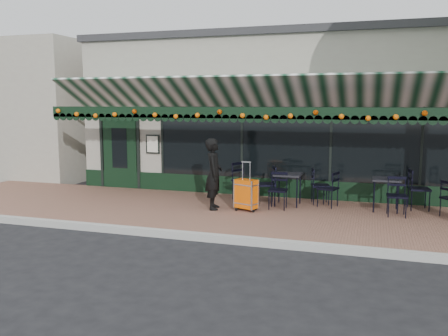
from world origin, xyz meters
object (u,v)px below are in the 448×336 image
(cafe_table_a, at_px, (386,182))
(chair_b_right, at_px, (320,186))
(woman, at_px, (214,174))
(chair_solo, at_px, (244,181))
(chair_b_left, at_px, (266,185))
(chair_b_front, at_px, (278,191))
(chair_a_left, at_px, (328,189))
(cafe_table_b, at_px, (288,177))
(chair_a_front, at_px, (397,197))
(suitcase, at_px, (246,194))
(chair_a_right, at_px, (419,189))

(cafe_table_a, bearing_deg, chair_b_right, 168.40)
(woman, bearing_deg, chair_solo, -31.07)
(chair_b_left, distance_m, chair_b_front, 0.62)
(chair_a_left, xyz_separation_m, chair_b_front, (-1.13, -0.61, -0.00))
(chair_a_left, relative_size, chair_b_right, 0.98)
(woman, relative_size, chair_b_right, 1.86)
(cafe_table_a, relative_size, chair_a_left, 0.87)
(chair_solo, bearing_deg, woman, -169.16)
(cafe_table_b, distance_m, chair_b_right, 0.91)
(chair_b_right, bearing_deg, woman, 105.93)
(chair_a_front, xyz_separation_m, chair_b_right, (-1.79, 0.82, 0.01))
(cafe_table_b, xyz_separation_m, chair_b_right, (0.76, 0.42, -0.26))
(chair_b_right, bearing_deg, chair_a_front, -128.13)
(cafe_table_a, relative_size, chair_b_left, 0.79)
(chair_a_left, distance_m, chair_b_right, 0.35)
(suitcase, distance_m, chair_a_front, 3.43)
(chair_a_front, bearing_deg, chair_a_left, 158.90)
(chair_a_front, bearing_deg, woman, -175.10)
(chair_a_right, distance_m, chair_a_front, 1.02)
(chair_a_right, relative_size, chair_solo, 0.98)
(chair_a_right, bearing_deg, chair_b_front, 98.82)
(cafe_table_a, distance_m, chair_solo, 3.58)
(suitcase, relative_size, chair_b_front, 1.30)
(chair_a_left, distance_m, chair_b_left, 1.54)
(chair_b_left, height_order, chair_solo, chair_solo)
(chair_a_front, bearing_deg, chair_b_right, 153.03)
(cafe_table_a, bearing_deg, suitcase, -162.72)
(woman, distance_m, chair_b_front, 1.60)
(woman, xyz_separation_m, cafe_table_a, (3.96, 1.04, -0.16))
(chair_b_left, height_order, chair_b_right, chair_b_left)
(suitcase, distance_m, chair_a_left, 2.08)
(woman, relative_size, cafe_table_b, 2.13)
(woman, xyz_separation_m, suitcase, (0.79, 0.05, -0.46))
(chair_b_right, xyz_separation_m, chair_b_front, (-0.92, -0.89, -0.01))
(cafe_table_b, height_order, chair_b_right, chair_b_right)
(cafe_table_b, bearing_deg, chair_a_front, -8.85)
(chair_b_right, bearing_deg, chair_a_left, -157.11)
(cafe_table_b, xyz_separation_m, chair_b_left, (-0.56, 0.00, -0.23))
(chair_solo, bearing_deg, chair_a_front, -73.64)
(suitcase, distance_m, chair_solo, 1.32)
(chair_b_left, distance_m, chair_solo, 0.77)
(suitcase, height_order, chair_solo, suitcase)
(cafe_table_a, distance_m, chair_a_front, 0.60)
(chair_b_left, bearing_deg, chair_a_left, 74.26)
(cafe_table_a, bearing_deg, chair_b_front, -167.07)
(chair_a_left, bearing_deg, suitcase, -42.43)
(cafe_table_b, bearing_deg, chair_b_front, -108.41)
(woman, xyz_separation_m, chair_b_front, (1.47, 0.47, -0.41))
(chair_a_front, xyz_separation_m, chair_b_front, (-2.71, -0.07, -0.00))
(cafe_table_a, height_order, chair_solo, chair_solo)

